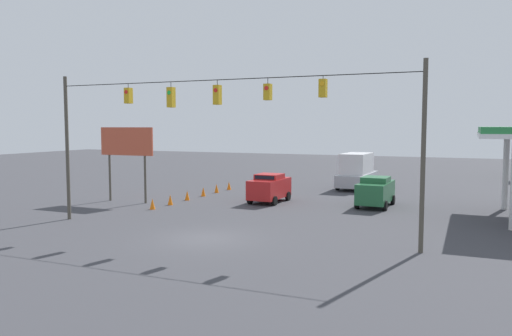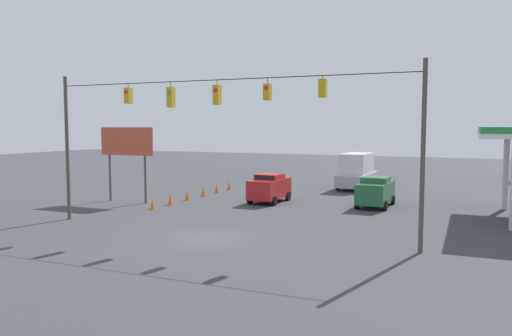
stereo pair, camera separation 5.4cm
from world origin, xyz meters
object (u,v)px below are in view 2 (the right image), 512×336
at_px(traffic_cone_nearest, 152,204).
at_px(roadside_billboard, 127,147).
at_px(traffic_cone_third, 187,195).
at_px(traffic_cone_second, 170,200).
at_px(sedan_green_oncoming_far, 376,191).
at_px(traffic_cone_fifth, 217,188).
at_px(overhead_signal_span, 216,126).
at_px(traffic_cone_fourth, 203,192).
at_px(box_truck_silver_oncoming_deep, 357,171).
at_px(traffic_cone_farthest, 229,186).
at_px(sedan_red_withflow_mid, 270,187).

height_order(traffic_cone_nearest, roadside_billboard, roadside_billboard).
bearing_deg(traffic_cone_third, traffic_cone_second, 91.65).
relative_size(sedan_green_oncoming_far, traffic_cone_fifth, 6.07).
bearing_deg(traffic_cone_nearest, traffic_cone_third, -90.02).
height_order(overhead_signal_span, traffic_cone_second, overhead_signal_span).
bearing_deg(traffic_cone_fifth, roadside_billboard, 62.46).
relative_size(traffic_cone_third, traffic_cone_fourth, 1.00).
relative_size(overhead_signal_span, traffic_cone_second, 27.56).
bearing_deg(sedan_green_oncoming_far, roadside_billboard, 16.36).
bearing_deg(box_truck_silver_oncoming_deep, traffic_cone_second, 54.96).
bearing_deg(traffic_cone_second, roadside_billboard, -0.43).
xyz_separation_m(box_truck_silver_oncoming_deep, traffic_cone_farthest, (9.73, 5.08, -1.14)).
height_order(traffic_cone_third, traffic_cone_fifth, same).
xyz_separation_m(box_truck_silver_oncoming_deep, sedan_red_withflow_mid, (4.06, 10.09, -0.45)).
bearing_deg(sedan_red_withflow_mid, traffic_cone_farthest, -41.50).
height_order(traffic_cone_second, traffic_cone_farthest, same).
bearing_deg(overhead_signal_span, traffic_cone_second, -43.31).
bearing_deg(traffic_cone_nearest, overhead_signal_span, 146.64).
xyz_separation_m(box_truck_silver_oncoming_deep, traffic_cone_second, (9.79, 13.96, -1.14)).
bearing_deg(roadside_billboard, traffic_cone_farthest, -112.30).
distance_m(box_truck_silver_oncoming_deep, traffic_cone_nearest, 18.78).
relative_size(sedan_green_oncoming_far, traffic_cone_second, 6.07).
bearing_deg(traffic_cone_third, roadside_billboard, 33.32).
distance_m(overhead_signal_span, sedan_green_oncoming_far, 13.69).
distance_m(sedan_green_oncoming_far, traffic_cone_third, 13.29).
distance_m(traffic_cone_second, roadside_billboard, 5.05).
bearing_deg(sedan_green_oncoming_far, overhead_signal_span, 63.20).
bearing_deg(sedan_red_withflow_mid, traffic_cone_second, 34.00).
distance_m(box_truck_silver_oncoming_deep, traffic_cone_fourth, 13.60).
bearing_deg(sedan_red_withflow_mid, roadside_billboard, 22.43).
relative_size(traffic_cone_third, roadside_billboard, 0.13).
relative_size(sedan_green_oncoming_far, traffic_cone_fourth, 6.07).
xyz_separation_m(sedan_green_oncoming_far, traffic_cone_farthest, (12.90, -4.01, -0.69)).
bearing_deg(traffic_cone_second, sedan_green_oncoming_far, -159.37).
distance_m(overhead_signal_span, traffic_cone_fifth, 16.10).
height_order(sedan_green_oncoming_far, sedan_red_withflow_mid, sedan_red_withflow_mid).
bearing_deg(roadside_billboard, traffic_cone_fourth, -127.95).
bearing_deg(traffic_cone_third, traffic_cone_nearest, 89.98).
xyz_separation_m(sedan_red_withflow_mid, traffic_cone_fifth, (5.76, -2.95, -0.69)).
bearing_deg(box_truck_silver_oncoming_deep, sedan_red_withflow_mid, 68.11).
relative_size(box_truck_silver_oncoming_deep, sedan_red_withflow_mid, 1.62).
bearing_deg(sedan_red_withflow_mid, traffic_cone_fifth, -27.09).
distance_m(overhead_signal_span, traffic_cone_nearest, 9.96).
bearing_deg(traffic_cone_fifth, traffic_cone_third, 89.51).
bearing_deg(box_truck_silver_oncoming_deep, traffic_cone_fourth, 43.71).
distance_m(sedan_green_oncoming_far, sedan_red_withflow_mid, 7.30).
xyz_separation_m(overhead_signal_span, sedan_red_withflow_mid, (1.37, -10.57, -4.35)).
bearing_deg(traffic_cone_third, box_truck_silver_oncoming_deep, -130.28).
bearing_deg(traffic_cone_fourth, traffic_cone_fifth, -89.46).
bearing_deg(traffic_cone_nearest, sedan_red_withflow_mid, -134.80).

